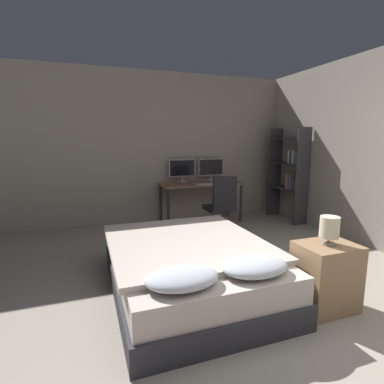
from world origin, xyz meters
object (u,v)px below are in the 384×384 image
(bed, at_px, (190,268))
(bedside_lamp, at_px, (329,228))
(office_chair, at_px, (221,212))
(desk, at_px, (201,188))
(bookshelf, at_px, (291,170))
(computer_mouse, at_px, (219,183))
(keyboard, at_px, (205,184))
(monitor_left, at_px, (182,169))
(nightstand, at_px, (325,276))
(monitor_right, at_px, (211,168))

(bed, distance_m, bedside_lamp, 1.34)
(bedside_lamp, distance_m, office_chair, 2.33)
(desk, distance_m, bookshelf, 1.69)
(computer_mouse, bearing_deg, bedside_lamp, -95.79)
(keyboard, xyz_separation_m, computer_mouse, (0.27, 0.00, 0.01))
(keyboard, distance_m, bookshelf, 1.62)
(office_chair, bearing_deg, bookshelf, 10.83)
(keyboard, height_order, office_chair, office_chair)
(office_chair, xyz_separation_m, bookshelf, (1.55, 0.30, 0.59))
(bed, height_order, keyboard, keyboard)
(office_chair, bearing_deg, keyboard, 92.99)
(computer_mouse, bearing_deg, monitor_left, 143.05)
(office_chair, bearing_deg, bedside_lamp, -91.22)
(nightstand, distance_m, desk, 3.11)
(nightstand, xyz_separation_m, office_chair, (0.05, 2.30, 0.06))
(monitor_left, bearing_deg, bed, -106.40)
(computer_mouse, relative_size, office_chair, 0.07)
(nightstand, height_order, bedside_lamp, bedside_lamp)
(monitor_left, height_order, office_chair, monitor_left)
(nightstand, relative_size, bedside_lamp, 2.41)
(nightstand, height_order, desk, desk)
(nightstand, height_order, office_chair, office_chair)
(nightstand, xyz_separation_m, computer_mouse, (0.29, 2.88, 0.44))
(nightstand, bearing_deg, bed, 146.70)
(computer_mouse, xyz_separation_m, bookshelf, (1.31, -0.29, 0.20))
(monitor_left, relative_size, keyboard, 1.37)
(monitor_right, bearing_deg, monitor_left, 180.00)
(bedside_lamp, relative_size, computer_mouse, 3.56)
(nightstand, distance_m, computer_mouse, 2.93)
(nightstand, bearing_deg, desk, 89.66)
(office_chair, bearing_deg, desk, 92.21)
(computer_mouse, height_order, bookshelf, bookshelf)
(bedside_lamp, distance_m, computer_mouse, 2.90)
(bedside_lamp, distance_m, desk, 3.09)
(bed, bearing_deg, monitor_left, 73.60)
(monitor_left, distance_m, monitor_right, 0.58)
(keyboard, relative_size, office_chair, 0.39)
(nightstand, relative_size, keyboard, 1.63)
(monitor_left, bearing_deg, desk, -36.53)
(monitor_right, bearing_deg, keyboard, -124.23)
(bed, xyz_separation_m, monitor_right, (1.35, 2.62, 0.72))
(bedside_lamp, distance_m, monitor_left, 3.32)
(computer_mouse, bearing_deg, office_chair, -112.54)
(bedside_lamp, xyz_separation_m, keyboard, (0.02, 2.88, -0.01))
(bed, xyz_separation_m, desk, (1.06, 2.41, 0.39))
(bed, height_order, office_chair, office_chair)
(bedside_lamp, height_order, monitor_right, monitor_right)
(desk, bearing_deg, bed, -113.74)
(monitor_left, bearing_deg, bookshelf, -20.86)
(monitor_left, height_order, bookshelf, bookshelf)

